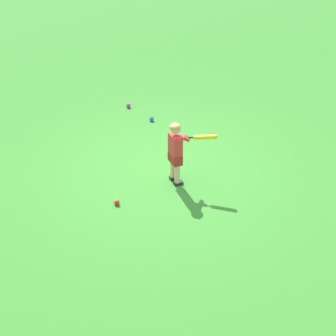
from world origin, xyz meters
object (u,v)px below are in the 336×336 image
play_ball_far_right (152,119)px  play_ball_by_bucket (128,105)px  child_batter (177,148)px  play_ball_behind_batter (117,202)px

play_ball_far_right → play_ball_by_bucket: 0.82m
child_batter → play_ball_by_bucket: 3.06m
child_batter → play_ball_by_bucket: bearing=-47.9°
play_ball_by_bucket → play_ball_behind_batter: (-1.39, 3.15, -0.01)m
play_ball_far_right → play_ball_behind_batter: (-0.67, 2.77, -0.00)m
play_ball_by_bucket → play_ball_behind_batter: bearing=113.7°
play_ball_behind_batter → child_batter: bearing=-123.8°
play_ball_far_right → play_ball_by_bucket: size_ratio=0.98×
play_ball_behind_batter → play_ball_far_right: bearing=-76.5°
child_batter → play_ball_far_right: size_ratio=11.46×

